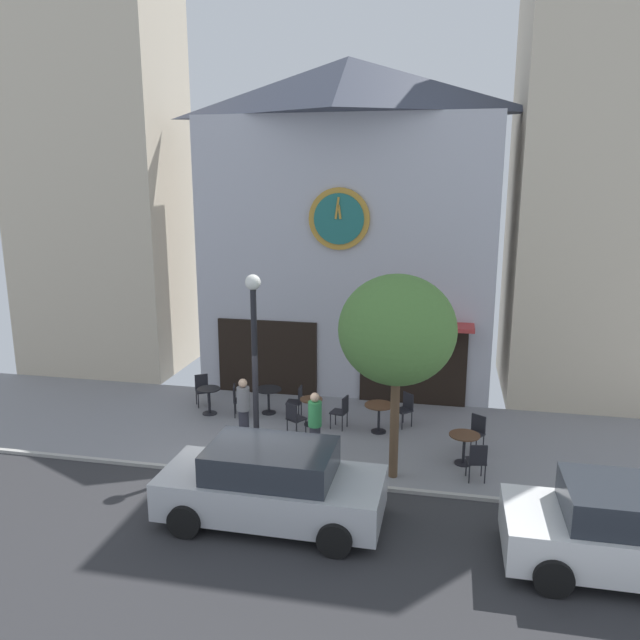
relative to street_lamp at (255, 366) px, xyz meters
The scene contains 23 objects.
ground_plane 2.60m from the street_lamp, 74.90° to the right, with size 29.30×11.14×0.13m.
clock_building 6.46m from the street_lamp, 77.68° to the left, with size 8.84×4.01×9.94m.
neighbor_building_left 10.34m from the street_lamp, 140.11° to the left, with size 5.26×3.44×13.01m.
neighbor_building_right 12.12m from the street_lamp, 36.29° to the left, with size 5.45×4.39×14.60m.
street_lamp is the anchor object (origin of this frame).
street_tree 3.54m from the street_lamp, ahead, with size 2.52×2.27×4.58m.
cafe_table_center_right 3.53m from the street_lamp, 133.05° to the left, with size 0.65×0.65×0.76m.
cafe_table_near_curb 3.18m from the street_lamp, 100.19° to the left, with size 0.73×0.73×0.73m.
cafe_table_rightmost 2.85m from the street_lamp, 66.58° to the left, with size 0.61×0.61×0.74m.
cafe_table_near_door 3.74m from the street_lamp, 35.44° to the left, with size 0.76×0.76×0.76m.
cafe_table_center 5.19m from the street_lamp, ahead, with size 0.71×0.71×0.73m.
cafe_chair_corner 3.03m from the street_lamp, 81.09° to the left, with size 0.41×0.41×0.90m.
cafe_chair_mid_row 5.42m from the street_lamp, ahead, with size 0.46×0.46×0.90m.
cafe_chair_left_end 5.59m from the street_lamp, 13.91° to the left, with size 0.55×0.55×0.90m.
cafe_chair_outer 3.10m from the street_lamp, 118.92° to the left, with size 0.49×0.49×0.90m.
cafe_chair_curbside 4.54m from the street_lamp, 36.83° to the left, with size 0.57×0.57×0.90m.
cafe_chair_right_end 2.20m from the street_lamp, 63.68° to the left, with size 0.55×0.55×0.90m.
cafe_chair_by_entrance 3.13m from the street_lamp, 48.71° to the left, with size 0.48×0.48×0.90m.
cafe_chair_under_awning 4.23m from the street_lamp, 131.52° to the left, with size 0.55×0.55×0.90m.
pedestrian_grey 1.60m from the street_lamp, 129.87° to the left, with size 0.32×0.32×1.67m.
pedestrian_green 1.98m from the street_lamp, ahead, with size 0.33×0.33×1.67m.
parked_car_silver 3.35m from the street_lamp, 67.04° to the right, with size 4.32×2.05×1.55m.
parked_car_white 8.36m from the street_lamp, 22.29° to the right, with size 4.31×2.03×1.55m.
Camera 1 is at (3.98, -12.18, 6.57)m, focal length 34.99 mm.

